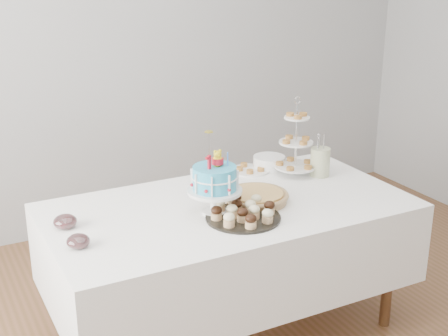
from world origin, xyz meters
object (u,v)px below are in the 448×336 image
pastry_plate (250,169)px  jam_bowl_b (65,222)px  birthday_cake (215,192)px  utensil_pitcher (320,161)px  table (229,243)px  cupcake_tray (243,211)px  jam_bowl_a (78,241)px  tiered_stand (296,143)px  pie (256,196)px  plate_stack (269,162)px

pastry_plate → jam_bowl_b: jam_bowl_b is taller
birthday_cake → utensil_pitcher: (0.81, 0.22, -0.03)m
table → cupcake_tray: cupcake_tray is taller
jam_bowl_b → jam_bowl_a: bearing=-90.0°
pastry_plate → jam_bowl_a: bearing=-156.2°
cupcake_tray → jam_bowl_a: (-0.82, 0.07, -0.01)m
cupcake_tray → table: bearing=83.1°
utensil_pitcher → jam_bowl_b: bearing=-179.9°
tiered_stand → utensil_pitcher: tiered_stand is taller
pie → tiered_stand: bearing=32.0°
cupcake_tray → tiered_stand: 0.74m
birthday_cake → utensil_pitcher: 0.84m
cupcake_tray → pastry_plate: 0.71m
plate_stack → pastry_plate: size_ratio=0.84×
utensil_pitcher → table: bearing=-169.3°
plate_stack → pastry_plate: (-0.13, 0.00, -0.02)m
cupcake_tray → pie: size_ratio=1.10×
table → jam_bowl_a: size_ratio=17.93×
pastry_plate → utensil_pitcher: utensil_pitcher is taller
table → birthday_cake: birthday_cake is taller
table → pie: bearing=-13.3°
pie → jam_bowl_b: (-0.99, 0.14, 0.00)m
tiered_stand → pie: bearing=-148.0°
birthday_cake → tiered_stand: 0.75m
pie → tiered_stand: tiered_stand is taller
cupcake_tray → jam_bowl_a: 0.82m
jam_bowl_b → utensil_pitcher: 1.53m
cupcake_tray → birthday_cake: bearing=126.7°
pastry_plate → jam_bowl_a: (-1.20, -0.53, 0.01)m
pie → utensil_pitcher: bearing=18.5°
pie → jam_bowl_b: bearing=171.8°
table → tiered_stand: (0.57, 0.23, 0.43)m
jam_bowl_a → tiered_stand: bearing=14.2°
table → pastry_plate: bearing=48.1°
table → cupcake_tray: 0.33m
cupcake_tray → pastry_plate: bearing=57.4°
plate_stack → jam_bowl_b: bearing=-167.6°
jam_bowl_a → jam_bowl_b: size_ratio=0.93×
cupcake_tray → jam_bowl_b: cupcake_tray is taller
tiered_stand → pastry_plate: bearing=140.4°
jam_bowl_a → plate_stack: bearing=21.7°
jam_bowl_b → birthday_cake: bearing=-13.8°
birthday_cake → utensil_pitcher: bearing=3.1°
cupcake_tray → plate_stack: 0.79m
pie → jam_bowl_a: 0.99m
cupcake_tray → plate_stack: (0.52, 0.60, -0.00)m
pie → jam_bowl_b: size_ratio=3.02×
pastry_plate → utensil_pitcher: (0.33, -0.25, 0.08)m
jam_bowl_a → jam_bowl_b: bearing=90.0°
plate_stack → pastry_plate: bearing=179.8°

